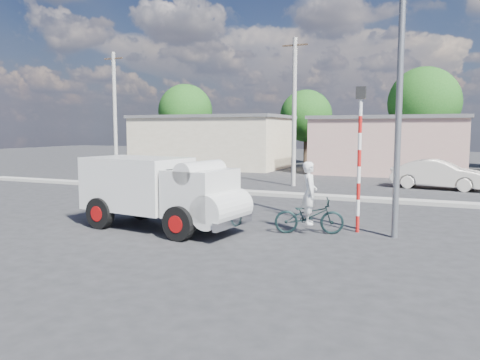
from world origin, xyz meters
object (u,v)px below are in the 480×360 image
at_px(truck, 162,190).
at_px(car_cream, 438,174).
at_px(traffic_pole, 360,147).
at_px(streetlight, 394,62).
at_px(bicycle, 309,216).
at_px(cyclist, 309,203).

xyz_separation_m(truck, car_cream, (7.81, 14.27, -0.46)).
relative_size(traffic_pole, streetlight, 0.48).
relative_size(bicycle, car_cream, 0.44).
bearing_deg(truck, cyclist, 23.31).
bearing_deg(car_cream, truck, 159.92).
height_order(cyclist, car_cream, cyclist).
distance_m(truck, car_cream, 16.27).
distance_m(traffic_pole, streetlight, 2.56).
distance_m(cyclist, car_cream, 13.51).
distance_m(truck, cyclist, 4.53).
height_order(car_cream, traffic_pole, traffic_pole).
height_order(car_cream, streetlight, streetlight).
height_order(bicycle, traffic_pole, traffic_pole).
bearing_deg(traffic_pole, cyclist, -148.99).
bearing_deg(car_cream, traffic_pole, 178.64).
bearing_deg(bicycle, cyclist, -0.00).
height_order(bicycle, streetlight, streetlight).
distance_m(truck, traffic_pole, 6.14).
relative_size(car_cream, streetlight, 0.52).
xyz_separation_m(cyclist, streetlight, (2.24, 0.48, 4.03)).
bearing_deg(truck, car_cream, 69.12).
height_order(truck, traffic_pole, traffic_pole).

